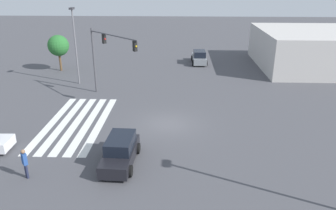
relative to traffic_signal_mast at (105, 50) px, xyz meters
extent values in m
plane|color=#47474C|center=(5.89, 5.89, -4.53)|extent=(148.46, 148.46, 0.00)
cube|color=silver|center=(5.89, -3.22, -4.53)|extent=(10.57, 0.60, 0.01)
cube|color=silver|center=(5.89, -2.27, -4.53)|extent=(10.57, 0.60, 0.01)
cube|color=silver|center=(5.89, -1.32, -4.53)|extent=(10.57, 0.60, 0.01)
cube|color=silver|center=(5.89, -0.37, -4.53)|extent=(10.57, 0.60, 0.01)
cube|color=silver|center=(5.89, 0.58, -4.53)|extent=(10.57, 0.60, 0.01)
cylinder|color=#47474C|center=(-1.53, -1.53, -1.41)|extent=(0.18, 0.18, 6.24)
cylinder|color=#47474C|center=(0.93, 0.93, 1.46)|extent=(5.00, 5.00, 0.12)
cube|color=black|center=(-0.06, -0.06, 0.99)|extent=(0.40, 0.40, 0.84)
sphere|color=red|center=(0.06, 0.06, 0.99)|extent=(0.16, 0.16, 0.16)
cube|color=black|center=(3.14, 3.14, 0.99)|extent=(0.40, 0.40, 0.84)
sphere|color=gold|center=(3.25, 3.25, 0.99)|extent=(0.16, 0.16, 0.16)
cylinder|color=black|center=(9.64, -5.11, -4.17)|extent=(0.24, 0.72, 0.71)
cube|color=black|center=(11.72, 3.20, -3.97)|extent=(4.38, 1.87, 0.75)
cube|color=black|center=(11.49, 3.21, -3.23)|extent=(2.56, 1.62, 0.73)
cylinder|color=black|center=(13.09, 4.01, -4.19)|extent=(0.70, 0.25, 0.69)
cylinder|color=black|center=(13.02, 2.29, -4.19)|extent=(0.70, 0.25, 0.69)
cylinder|color=black|center=(10.42, 4.12, -4.19)|extent=(0.70, 0.25, 0.69)
cylinder|color=black|center=(10.35, 2.40, -4.19)|extent=(0.70, 0.25, 0.69)
cube|color=gray|center=(-13.54, 9.23, -3.95)|extent=(4.48, 1.77, 0.77)
cube|color=black|center=(-13.24, 9.24, -3.19)|extent=(2.32, 1.55, 0.76)
cylinder|color=black|center=(-14.89, 8.34, -4.18)|extent=(0.71, 0.24, 0.71)
cylinder|color=black|center=(-14.93, 10.05, -4.18)|extent=(0.71, 0.24, 0.71)
cylinder|color=black|center=(-12.14, 8.41, -4.18)|extent=(0.71, 0.24, 0.71)
cylinder|color=black|center=(-12.18, 10.11, -4.18)|extent=(0.71, 0.24, 0.71)
cube|color=#BCB7B2|center=(-12.25, 23.67, -2.25)|extent=(13.88, 13.88, 4.55)
cylinder|color=#232842|center=(13.40, -1.89, -4.09)|extent=(0.14, 0.14, 0.87)
cylinder|color=#232842|center=(13.51, -1.78, -4.09)|extent=(0.14, 0.14, 0.87)
cube|color=#284C93|center=(13.46, -1.84, -3.31)|extent=(0.41, 0.41, 0.69)
sphere|color=#8C6647|center=(13.46, -1.84, -2.85)|extent=(0.24, 0.24, 0.24)
cylinder|color=slate|center=(-4.13, -4.03, -0.70)|extent=(0.16, 0.16, 7.66)
cube|color=#333338|center=(-4.13, -4.03, 3.23)|extent=(0.80, 0.36, 0.20)
cylinder|color=brown|center=(-9.19, -7.75, -3.53)|extent=(0.26, 0.26, 2.01)
sphere|color=#286B2D|center=(-9.19, -7.75, -1.47)|extent=(2.48, 2.48, 2.48)
camera|label=1|loc=(28.98, 6.80, 6.14)|focal=35.00mm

